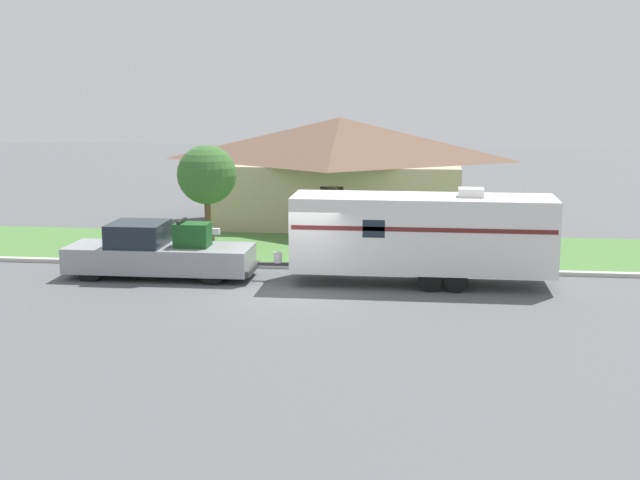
% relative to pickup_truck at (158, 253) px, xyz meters
% --- Properties ---
extents(ground_plane, '(120.00, 120.00, 0.00)m').
position_rel_pickup_truck_xyz_m(ground_plane, '(5.04, -1.87, -0.83)').
color(ground_plane, '#515456').
extents(curb_strip, '(80.00, 0.30, 0.14)m').
position_rel_pickup_truck_xyz_m(curb_strip, '(5.04, 1.88, -0.76)').
color(curb_strip, beige).
rests_on(curb_strip, ground_plane).
extents(lawn_strip, '(80.00, 7.00, 0.03)m').
position_rel_pickup_truck_xyz_m(lawn_strip, '(5.04, 5.53, -0.82)').
color(lawn_strip, '#477538').
rests_on(lawn_strip, ground_plane).
extents(house_across_street, '(11.81, 7.75, 4.85)m').
position_rel_pickup_truck_xyz_m(house_across_street, '(5.00, 12.33, 1.68)').
color(house_across_street, tan).
rests_on(house_across_street, ground_plane).
extents(pickup_truck, '(6.37, 2.09, 2.00)m').
position_rel_pickup_truck_xyz_m(pickup_truck, '(0.00, 0.00, 0.00)').
color(pickup_truck, black).
rests_on(pickup_truck, ground_plane).
extents(travel_trailer, '(9.70, 2.33, 3.20)m').
position_rel_pickup_truck_xyz_m(travel_trailer, '(8.91, -0.00, 0.87)').
color(travel_trailer, black).
rests_on(travel_trailer, ground_plane).
extents(mailbox, '(0.48, 0.20, 1.28)m').
position_rel_pickup_truck_xyz_m(mailbox, '(1.32, 2.50, 0.15)').
color(mailbox, brown).
rests_on(mailbox, ground_plane).
extents(tree_in_yard, '(2.29, 2.29, 4.13)m').
position_rel_pickup_truck_xyz_m(tree_in_yard, '(0.57, 4.75, 2.13)').
color(tree_in_yard, brown).
rests_on(tree_in_yard, ground_plane).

